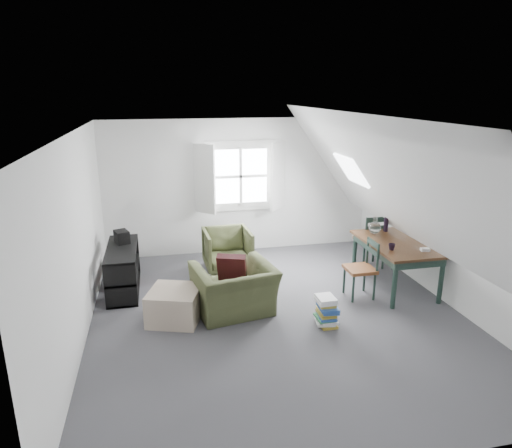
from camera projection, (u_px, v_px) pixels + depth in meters
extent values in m
plane|color=#47464B|center=(278.00, 315.00, 6.29)|extent=(5.50, 5.50, 0.00)
plane|color=white|center=(280.00, 131.00, 5.59)|extent=(5.50, 5.50, 0.00)
plane|color=white|center=(240.00, 187.00, 8.51)|extent=(5.00, 0.00, 5.00)
plane|color=white|center=(377.00, 335.00, 3.37)|extent=(5.00, 0.00, 5.00)
plane|color=white|center=(76.00, 242.00, 5.42)|extent=(0.00, 5.50, 5.50)
plane|color=white|center=(449.00, 217.00, 6.46)|extent=(0.00, 5.50, 5.50)
plane|color=white|center=(155.00, 195.00, 5.47)|extent=(3.19, 5.50, 4.48)
plane|color=white|center=(391.00, 184.00, 6.11)|extent=(3.19, 5.50, 4.48)
cube|color=white|center=(240.00, 176.00, 8.44)|extent=(1.30, 0.04, 1.30)
cube|color=white|center=(205.00, 179.00, 8.15)|extent=(0.35, 0.35, 1.25)
cube|color=white|center=(278.00, 176.00, 8.43)|extent=(0.35, 0.35, 1.25)
cube|color=white|center=(240.00, 176.00, 8.43)|extent=(1.00, 0.02, 1.00)
cube|color=white|center=(241.00, 176.00, 8.41)|extent=(1.08, 0.04, 0.05)
cube|color=white|center=(241.00, 176.00, 8.41)|extent=(0.05, 0.04, 1.08)
cube|color=white|center=(351.00, 170.00, 7.34)|extent=(0.35, 0.75, 0.47)
imported|color=#3D4424|center=(234.00, 312.00, 6.38)|extent=(1.20, 1.10, 0.69)
imported|color=#3D4424|center=(228.00, 269.00, 7.90)|extent=(0.80, 0.82, 0.72)
cube|color=#360E11|center=(232.00, 268.00, 6.35)|extent=(0.45, 0.36, 0.41)
cube|color=tan|center=(175.00, 305.00, 6.11)|extent=(0.82, 0.82, 0.43)
cube|color=#351F12|center=(397.00, 243.00, 6.99)|extent=(0.89, 1.49, 0.04)
cube|color=#1D3029|center=(396.00, 248.00, 7.01)|extent=(0.79, 1.39, 0.12)
cylinder|color=#1D3029|center=(394.00, 285.00, 6.40)|extent=(0.07, 0.07, 0.71)
cylinder|color=#1D3029|center=(441.00, 281.00, 6.55)|extent=(0.07, 0.07, 0.71)
cylinder|color=#1D3029|center=(355.00, 253.00, 7.64)|extent=(0.07, 0.07, 0.71)
cylinder|color=#1D3029|center=(395.00, 250.00, 7.80)|extent=(0.07, 0.07, 0.71)
sphere|color=silver|center=(375.00, 228.00, 7.34)|extent=(0.19, 0.19, 0.19)
cylinder|color=silver|center=(375.00, 220.00, 7.31)|extent=(0.06, 0.06, 0.11)
cylinder|color=black|center=(386.00, 224.00, 7.49)|extent=(0.07, 0.07, 0.23)
cylinder|color=#3F2D1E|center=(387.00, 209.00, 7.41)|extent=(0.03, 0.05, 0.42)
cylinder|color=#3F2D1E|center=(388.00, 209.00, 7.43)|extent=(0.04, 0.06, 0.42)
cylinder|color=#3F2D1E|center=(387.00, 210.00, 7.40)|extent=(0.05, 0.07, 0.42)
imported|color=black|center=(391.00, 250.00, 6.65)|extent=(0.13, 0.13, 0.09)
cube|color=white|center=(425.00, 250.00, 6.60)|extent=(0.14, 0.10, 0.04)
cube|color=brown|center=(370.00, 240.00, 7.92)|extent=(0.45, 0.45, 0.05)
cylinder|color=#1D3029|center=(374.00, 249.00, 8.19)|extent=(0.04, 0.04, 0.46)
cylinder|color=#1D3029|center=(383.00, 256.00, 7.86)|extent=(0.04, 0.04, 0.46)
cylinder|color=#1D3029|center=(355.00, 251.00, 8.12)|extent=(0.04, 0.04, 0.46)
cylinder|color=#1D3029|center=(364.00, 258.00, 7.78)|extent=(0.04, 0.04, 0.46)
cylinder|color=#1D3029|center=(386.00, 230.00, 7.70)|extent=(0.04, 0.04, 0.48)
cylinder|color=#1D3029|center=(366.00, 231.00, 7.62)|extent=(0.04, 0.04, 0.48)
cube|color=#1D3029|center=(377.00, 220.00, 7.61)|extent=(0.36, 0.03, 0.09)
cube|color=#1D3029|center=(376.00, 228.00, 7.65)|extent=(0.36, 0.03, 0.06)
cube|color=brown|center=(360.00, 269.00, 6.74)|extent=(0.41, 0.41, 0.05)
cylinder|color=#1D3029|center=(344.00, 280.00, 6.93)|extent=(0.04, 0.04, 0.42)
cylinder|color=#1D3029|center=(364.00, 278.00, 7.00)|extent=(0.04, 0.04, 0.42)
cylinder|color=#1D3029|center=(353.00, 289.00, 6.62)|extent=(0.04, 0.04, 0.42)
cylinder|color=#1D3029|center=(374.00, 287.00, 6.69)|extent=(0.04, 0.04, 0.42)
cylinder|color=#1D3029|center=(367.00, 251.00, 6.88)|extent=(0.04, 0.04, 0.44)
cylinder|color=#1D3029|center=(378.00, 258.00, 6.57)|extent=(0.04, 0.04, 0.44)
cube|color=#1D3029|center=(373.00, 243.00, 6.67)|extent=(0.03, 0.33, 0.08)
cube|color=#1D3029|center=(373.00, 251.00, 6.71)|extent=(0.03, 0.33, 0.06)
cube|color=black|center=(125.00, 288.00, 7.11)|extent=(0.45, 1.34, 0.03)
cube|color=black|center=(123.00, 269.00, 7.02)|extent=(0.45, 1.34, 0.03)
cube|color=black|center=(121.00, 249.00, 6.92)|extent=(0.45, 1.34, 0.03)
cube|color=black|center=(121.00, 286.00, 6.41)|extent=(0.45, 0.03, 0.67)
cube|color=black|center=(125.00, 255.00, 7.63)|extent=(0.45, 0.03, 0.67)
cube|color=#264C99|center=(123.00, 291.00, 6.71)|extent=(0.20, 0.22, 0.25)
cube|color=red|center=(125.00, 278.00, 7.18)|extent=(0.20, 0.27, 0.25)
cube|color=white|center=(122.00, 266.00, 6.77)|extent=(0.20, 0.25, 0.22)
cube|color=black|center=(122.00, 237.00, 7.13)|extent=(0.26, 0.31, 0.21)
cube|color=#B29933|center=(327.00, 324.00, 6.03)|extent=(0.21, 0.28, 0.03)
cube|color=white|center=(325.00, 321.00, 6.03)|extent=(0.27, 0.30, 0.03)
cube|color=white|center=(328.00, 319.00, 6.01)|extent=(0.23, 0.30, 0.04)
cube|color=#337F4C|center=(324.00, 317.00, 5.99)|extent=(0.23, 0.28, 0.03)
cube|color=#264C99|center=(327.00, 316.00, 5.97)|extent=(0.25, 0.31, 0.02)
cube|color=#B29933|center=(326.00, 314.00, 5.98)|extent=(0.21, 0.28, 0.03)
cube|color=#B29933|center=(326.00, 311.00, 5.99)|extent=(0.25, 0.31, 0.04)
cube|color=#264C99|center=(329.00, 309.00, 5.95)|extent=(0.25, 0.32, 0.04)
cube|color=#264C99|center=(328.00, 307.00, 5.93)|extent=(0.25, 0.31, 0.03)
cube|color=#B29933|center=(326.00, 303.00, 5.97)|extent=(0.23, 0.29, 0.04)
cube|color=white|center=(325.00, 301.00, 5.95)|extent=(0.23, 0.26, 0.04)
cube|color=white|center=(326.00, 298.00, 5.94)|extent=(0.23, 0.28, 0.03)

